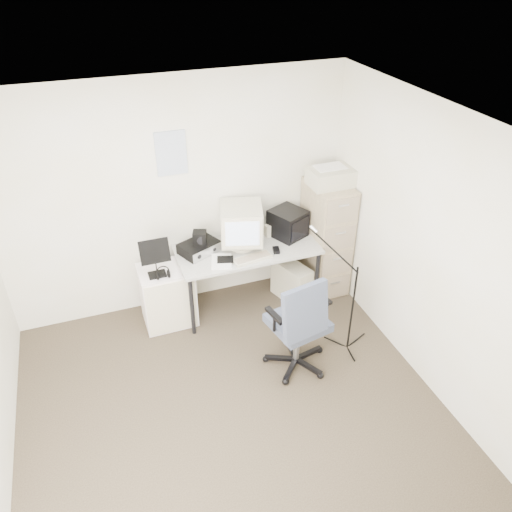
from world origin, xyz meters
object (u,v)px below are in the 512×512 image
object	(u,v)px
filing_cabinet	(326,237)
office_chair	(298,321)
side_cart	(168,295)
desk	(247,276)

from	to	relation	value
filing_cabinet	office_chair	xyz separation A→B (m)	(-0.83, -1.10, -0.11)
side_cart	desk	bearing A→B (deg)	-0.46
desk	side_cart	xyz separation A→B (m)	(-0.89, -0.00, -0.03)
office_chair	side_cart	xyz separation A→B (m)	(-1.02, 1.07, -0.21)
office_chair	desk	bearing A→B (deg)	85.21
desk	side_cart	bearing A→B (deg)	-179.75
office_chair	side_cart	distance (m)	1.49
filing_cabinet	side_cart	xyz separation A→B (m)	(-1.84, -0.03, -0.32)
desk	filing_cabinet	bearing A→B (deg)	1.81
filing_cabinet	office_chair	bearing A→B (deg)	-126.86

